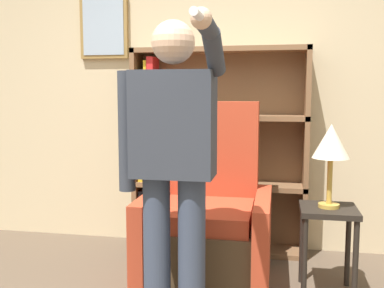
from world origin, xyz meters
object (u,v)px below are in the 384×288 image
object	(u,v)px
armchair	(208,228)
side_table	(328,226)
person_standing	(173,158)
table_lamp	(331,144)
bookcase	(203,152)

from	to	relation	value
armchair	side_table	distance (m)	0.81
person_standing	table_lamp	size ratio (longest dim) A/B	3.12
side_table	bookcase	bearing A→B (deg)	143.28
armchair	table_lamp	bearing A→B (deg)	-2.32
armchair	person_standing	size ratio (longest dim) A/B	0.74
bookcase	person_standing	world-z (taller)	person_standing
bookcase	side_table	bearing A→B (deg)	-36.72
armchair	table_lamp	distance (m)	1.01
person_standing	bookcase	bearing A→B (deg)	92.82
bookcase	table_lamp	bearing A→B (deg)	-36.72
bookcase	armchair	size ratio (longest dim) A/B	1.34
bookcase	armchair	bearing A→B (deg)	-77.45
armchair	person_standing	world-z (taller)	person_standing
bookcase	side_table	distance (m)	1.25
armchair	person_standing	xyz separation A→B (m)	(-0.08, -0.70, 0.59)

